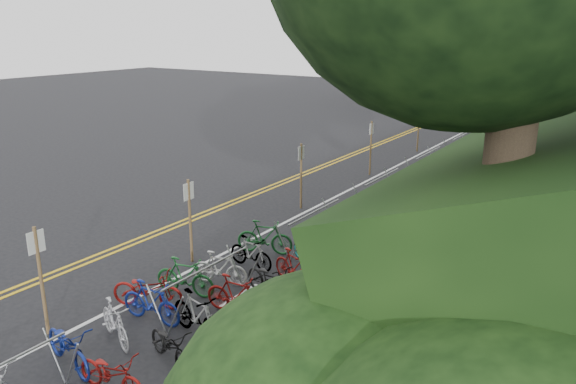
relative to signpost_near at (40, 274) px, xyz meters
name	(u,v)px	position (x,y,z in m)	size (l,w,h in m)	color
ground	(23,329)	(-0.67, -0.21, -1.46)	(120.00, 120.00, 0.00)	black
road_markings	(288,215)	(-0.04, 9.89, -1.46)	(7.47, 80.00, 0.01)	gold
red_curb	(441,225)	(5.03, 11.79, -1.41)	(0.25, 28.00, 0.10)	maroon
bike_racks_rest	(382,184)	(2.33, 12.79, -0.61)	(1.14, 23.00, 1.17)	gray
signpost_near	(40,274)	(0.00, 0.00, 0.00)	(0.08, 0.40, 2.56)	brown
signposts_rest	(340,157)	(-0.07, 13.79, -0.03)	(0.08, 18.40, 2.50)	brown
bike_front	(148,289)	(0.96, 2.13, -0.98)	(1.83, 0.64, 0.96)	maroon
bike_valet	(170,316)	(2.35, 1.49, -0.98)	(3.20, 11.66, 1.06)	#144C1E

